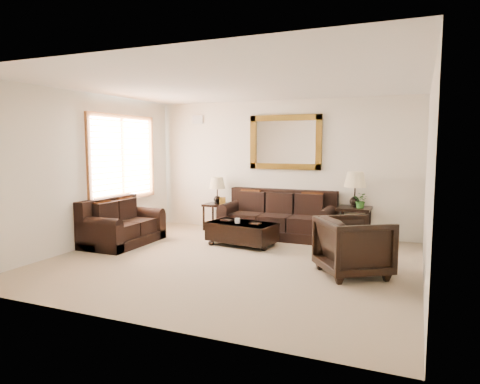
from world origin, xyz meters
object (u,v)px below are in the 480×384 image
at_px(loveseat, 121,227).
at_px(coffee_table, 242,231).
at_px(sofa, 278,220).
at_px(end_table_right, 355,196).
at_px(end_table_left, 217,195).
at_px(armchair, 353,244).

bearing_deg(loveseat, coffee_table, -70.34).
relative_size(sofa, end_table_right, 1.69).
distance_m(end_table_left, coffee_table, 1.61).
relative_size(loveseat, armchair, 1.67).
distance_m(sofa, loveseat, 3.01).
height_order(loveseat, end_table_right, end_table_right).
bearing_deg(loveseat, end_table_left, -29.05).
relative_size(end_table_right, coffee_table, 1.00).
distance_m(sofa, armchair, 2.68).
bearing_deg(loveseat, end_table_right, -64.71).
distance_m(end_table_left, armchair, 3.84).
height_order(loveseat, armchair, armchair).
bearing_deg(loveseat, armchair, -94.07).
bearing_deg(armchair, end_table_left, 21.24).
height_order(loveseat, end_table_left, end_table_left).
xyz_separation_m(end_table_right, armchair, (0.29, -2.14, -0.41)).
distance_m(end_table_left, end_table_right, 2.85).
relative_size(loveseat, end_table_right, 1.14).
bearing_deg(sofa, loveseat, -144.57).
bearing_deg(coffee_table, end_table_right, 40.93).
bearing_deg(sofa, coffee_table, -110.15).
height_order(coffee_table, armchair, armchair).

